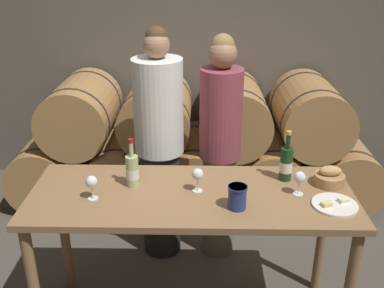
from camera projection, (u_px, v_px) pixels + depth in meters
The scene contains 13 objects.
stone_wall_back at pixel (196, 22), 4.35m from camera, with size 10.00×0.12×3.20m.
barrel_stack at pixel (195, 144), 4.25m from camera, with size 3.43×0.90×1.19m.
tasting_table at pixel (192, 211), 2.67m from camera, with size 1.90×0.72×0.95m.
person_left at pixel (160, 147), 3.33m from camera, with size 0.36×0.36×1.79m.
person_right at pixel (220, 148), 3.32m from camera, with size 0.31×0.31×1.74m.
wine_bottle_red at pixel (286, 164), 2.73m from camera, with size 0.08×0.08×0.32m.
wine_bottle_white at pixel (132, 171), 2.66m from camera, with size 0.08×0.08×0.30m.
blue_crock at pixel (237, 196), 2.44m from camera, with size 0.11×0.11×0.14m.
bread_basket at pixel (329, 177), 2.70m from camera, with size 0.18×0.18×0.12m.
cheese_plate at pixel (335, 205), 2.49m from camera, with size 0.25×0.25×0.04m.
wine_glass_far_left at pixel (91, 182), 2.52m from camera, with size 0.07×0.07×0.15m.
wine_glass_left at pixel (198, 175), 2.60m from camera, with size 0.07×0.07×0.15m.
wine_glass_center at pixel (300, 178), 2.57m from camera, with size 0.07×0.07×0.15m.
Camera 1 is at (0.05, -2.28, 2.27)m, focal length 42.00 mm.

